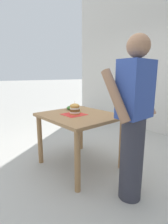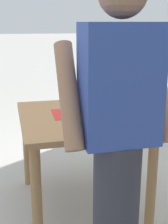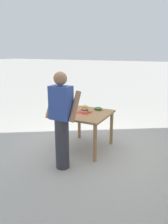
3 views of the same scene
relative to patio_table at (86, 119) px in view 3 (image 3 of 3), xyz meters
The scene contains 7 objects.
ground_plane 0.65m from the patio_table, ahead, with size 80.00×80.00×0.00m, color #ADAAA3.
patio_table is the anchor object (origin of this frame).
serving_paper 0.15m from the patio_table, 33.27° to the right, with size 0.29×0.29×0.00m, color red.
sandwich 0.22m from the patio_table, 38.22° to the right, with size 0.15×0.15×0.19m.
pickle_spear 0.16m from the patio_table, 115.41° to the right, with size 0.02×0.02×0.08m, color #8EA83D.
side_salad 0.39m from the patio_table, 109.78° to the right, with size 0.18×0.14×0.06m, color #386B28.
diner_across_table 0.92m from the patio_table, 88.30° to the left, with size 0.55×0.35×1.69m.
Camera 3 is at (-1.87, 3.85, 2.01)m, focal length 35.00 mm.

